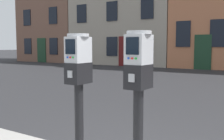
# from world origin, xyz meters

# --- Properties ---
(parking_meter_near_kerb) EXTENTS (0.22, 0.26, 1.40)m
(parking_meter_near_kerb) POSITION_xyz_m (-0.29, -0.24, 1.11)
(parking_meter_near_kerb) COLOR black
(parking_meter_near_kerb) RESTS_ON sidewalk_slab
(parking_meter_twin_adjacent) EXTENTS (0.22, 0.26, 1.41)m
(parking_meter_twin_adjacent) POSITION_xyz_m (0.38, -0.24, 1.11)
(parking_meter_twin_adjacent) COLOR black
(parking_meter_twin_adjacent) RESTS_ON sidewalk_slab
(townhouse_brownstone) EXTENTS (6.30, 5.64, 10.18)m
(townhouse_brownstone) POSITION_xyz_m (-15.87, 16.70, 5.10)
(townhouse_brownstone) COLOR brown
(townhouse_brownstone) RESTS_ON ground_plane
(townhouse_grey_stucco) EXTENTS (8.23, 5.17, 10.08)m
(townhouse_grey_stucco) POSITION_xyz_m (-8.54, 16.47, 5.05)
(townhouse_grey_stucco) COLOR #9E9384
(townhouse_grey_stucco) RESTS_ON ground_plane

